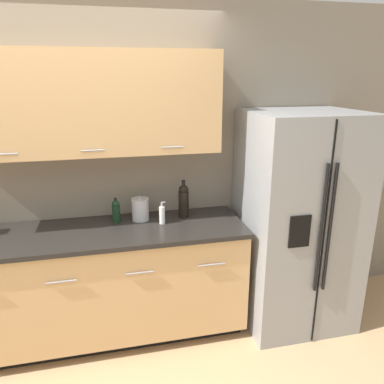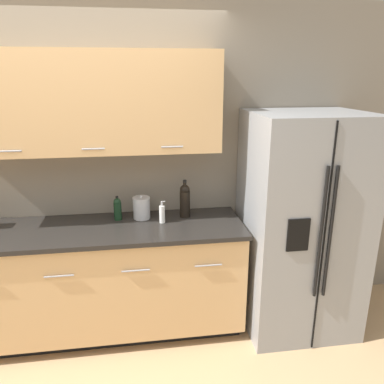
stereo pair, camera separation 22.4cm
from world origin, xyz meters
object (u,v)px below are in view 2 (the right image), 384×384
Objects in this scene: wine_bottle at (185,200)px; oil_bottle at (118,208)px; refrigerator at (300,224)px; soap_dispenser at (162,214)px; steel_canister at (142,208)px.

oil_bottle is at bearing 179.04° from wine_bottle.
refrigerator is 9.98× the size of soap_dispenser.
wine_bottle is 1.74× the size of soap_dispenser.
oil_bottle is at bearing 161.67° from soap_dispenser.
refrigerator is 1.11m from soap_dispenser.
soap_dispenser is at bearing 174.57° from refrigerator.
wine_bottle is at bearing 28.64° from soap_dispenser.
oil_bottle reaches higher than steel_canister.
wine_bottle reaches higher than soap_dispenser.
oil_bottle is 0.19m from steel_canister.
wine_bottle is (-0.91, 0.21, 0.18)m from refrigerator.
oil_bottle is at bearing 171.39° from refrigerator.
wine_bottle is at bearing -0.96° from oil_bottle.
refrigerator is 9.17× the size of steel_canister.
soap_dispenser is (-1.10, 0.10, 0.11)m from refrigerator.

